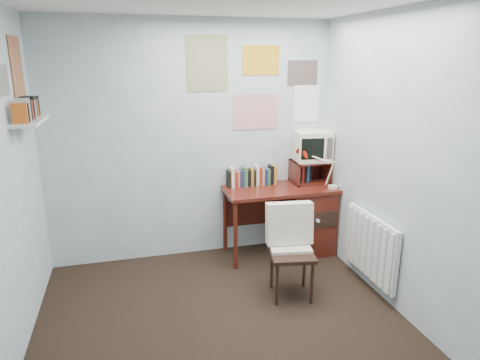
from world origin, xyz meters
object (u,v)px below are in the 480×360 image
object	(u,v)px
crt_tv	(312,144)
desk_chair	(292,254)
desk_lamp	(334,171)
desk	(302,216)
tv_riser	(310,172)
radiator	(371,246)
wall_shelf	(30,121)

from	to	relation	value
crt_tv	desk_chair	bearing A→B (deg)	-113.83
desk_chair	desk_lamp	distance (m)	1.17
desk_lamp	desk_chair	bearing A→B (deg)	-123.58
desk_lamp	crt_tv	xyz separation A→B (m)	(-0.13, 0.29, 0.23)
desk_lamp	desk	bearing A→B (deg)	161.17
desk_lamp	tv_riser	distance (m)	0.32
radiator	wall_shelf	distance (m)	3.15
radiator	desk_chair	bearing A→B (deg)	176.27
tv_riser	radiator	world-z (taller)	tv_riser
crt_tv	radiator	size ratio (longest dim) A/B	0.47
crt_tv	radiator	world-z (taller)	crt_tv
desk	radiator	bearing A→B (deg)	-72.76
desk	crt_tv	bearing A→B (deg)	43.45
desk	wall_shelf	xyz separation A→B (m)	(-2.57, -0.38, 1.21)
desk	desk_chair	distance (m)	1.00
crt_tv	wall_shelf	world-z (taller)	wall_shelf
tv_riser	wall_shelf	world-z (taller)	wall_shelf
crt_tv	radiator	distance (m)	1.32
crt_tv	wall_shelf	xyz separation A→B (m)	(-2.71, -0.51, 0.43)
desk_chair	wall_shelf	world-z (taller)	wall_shelf
desk_lamp	crt_tv	distance (m)	0.40
desk	tv_riser	distance (m)	0.51
desk_chair	crt_tv	xyz separation A→B (m)	(0.61, 1.01, 0.78)
desk_lamp	radiator	distance (m)	0.93
wall_shelf	desk_chair	bearing A→B (deg)	-13.42
desk	desk_lamp	size ratio (longest dim) A/B	3.07
desk_lamp	wall_shelf	xyz separation A→B (m)	(-2.84, -0.22, 0.66)
desk_chair	radiator	distance (m)	0.77
crt_tv	wall_shelf	bearing A→B (deg)	-161.89
wall_shelf	desk	bearing A→B (deg)	8.40
radiator	desk_lamp	bearing A→B (deg)	91.50
desk_chair	radiator	xyz separation A→B (m)	(0.76, -0.05, 0.01)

